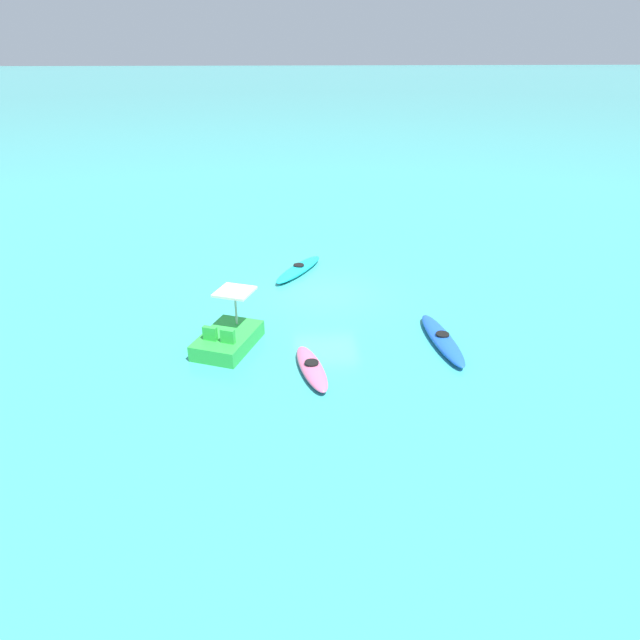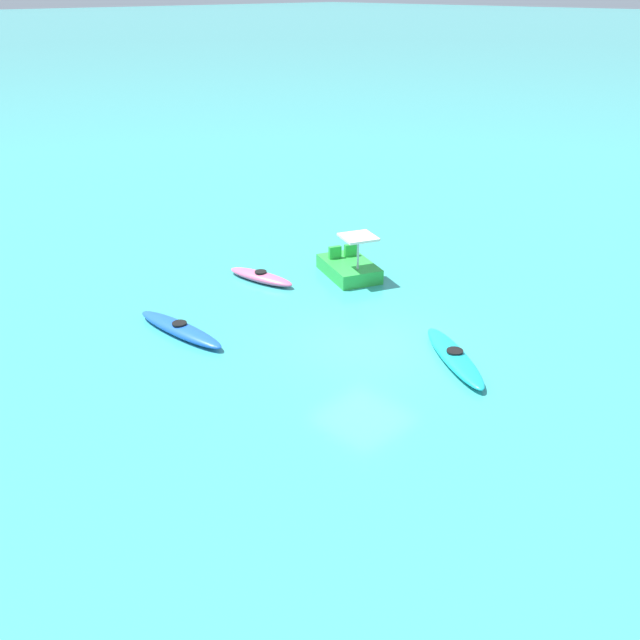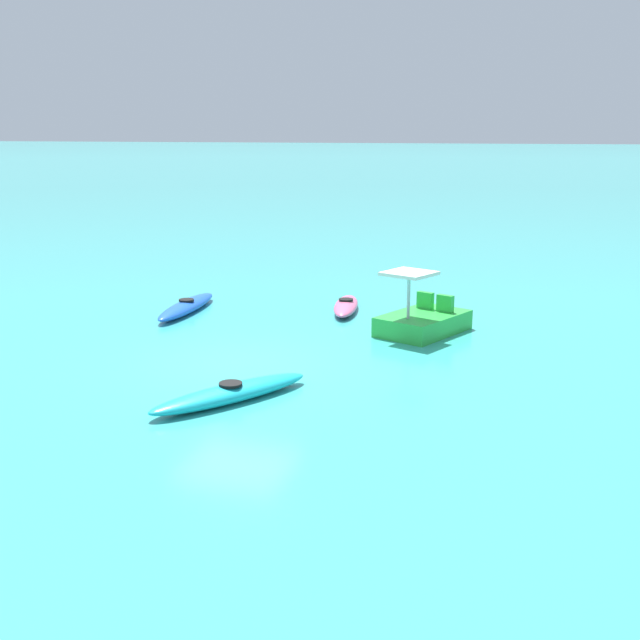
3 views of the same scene
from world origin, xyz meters
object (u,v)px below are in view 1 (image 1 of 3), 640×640
object	(u,v)px
kayak_blue	(442,339)
pedal_boat_green	(228,337)
kayak_pink	(312,368)
kayak_cyan	(299,269)

from	to	relation	value
kayak_blue	pedal_boat_green	xyz separation A→B (m)	(-0.31, -6.85, 0.17)
kayak_blue	kayak_pink	bearing A→B (deg)	-71.20
kayak_pink	pedal_boat_green	size ratio (longest dim) A/B	0.98
kayak_cyan	pedal_boat_green	xyz separation A→B (m)	(6.31, -2.50, 0.17)
pedal_boat_green	kayak_blue	bearing A→B (deg)	87.44
kayak_pink	kayak_blue	bearing A→B (deg)	108.80
kayak_cyan	kayak_blue	xyz separation A→B (m)	(6.61, 4.35, -0.00)
kayak_cyan	kayak_blue	distance (m)	7.91
kayak_cyan	kayak_blue	size ratio (longest dim) A/B	0.93
kayak_blue	kayak_pink	size ratio (longest dim) A/B	1.33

